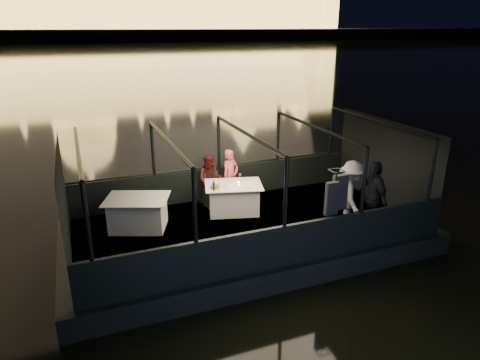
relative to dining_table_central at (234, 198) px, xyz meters
name	(u,v)px	position (x,y,z in m)	size (l,w,h in m)	color
river_water	(86,55)	(-0.01, 79.12, -0.89)	(500.00, 500.00, 0.00)	black
boat_hull	(246,244)	(-0.01, -0.88, -0.89)	(8.60, 4.40, 1.00)	black
boat_deck	(246,226)	(-0.01, -0.88, -0.41)	(8.00, 4.00, 0.04)	black
gunwale_port	(219,182)	(-0.01, 1.12, 0.06)	(8.00, 0.08, 0.90)	black
gunwale_starboard	(284,246)	(-0.01, -2.88, 0.06)	(8.00, 0.08, 0.90)	black
cabin_glass_port	(219,143)	(-0.01, 1.12, 1.21)	(8.00, 0.02, 1.40)	#99B2B2
cabin_glass_starboard	(286,193)	(-0.01, -2.88, 1.21)	(8.00, 0.02, 1.40)	#99B2B2
cabin_roof_glass	(246,134)	(-0.01, -0.88, 1.91)	(8.00, 4.00, 0.02)	#99B2B2
end_wall_fore	(64,206)	(-4.01, -0.88, 0.76)	(0.02, 4.00, 2.30)	black
end_wall_aft	(385,163)	(3.99, -0.88, 0.76)	(0.02, 4.00, 2.30)	black
canopy_ribs	(246,181)	(-0.01, -0.88, 0.76)	(8.00, 4.00, 2.30)	black
embankment	(72,36)	(-0.01, 209.12, 0.11)	(400.00, 140.00, 6.00)	#423D33
dining_table_central	(234,198)	(0.00, 0.00, 0.00)	(1.45, 1.05, 0.77)	white
dining_table_aft	(138,213)	(-2.46, -0.07, 0.00)	(1.46, 1.06, 0.78)	silver
chair_port_left	(213,190)	(-0.37, 0.58, 0.06)	(0.42, 0.42, 0.90)	black
chair_port_right	(233,187)	(0.20, 0.61, 0.06)	(0.40, 0.40, 0.85)	black
coat_stand	(333,211)	(1.28, -2.63, 0.51)	(0.52, 0.41, 1.86)	black
person_woman_coral	(231,176)	(0.18, 0.72, 0.36)	(0.53, 0.35, 1.47)	#DE5153
person_man_maroon	(210,178)	(-0.40, 0.72, 0.36)	(0.68, 0.53, 1.41)	#3B1110
passenger_stripe	(351,196)	(2.22, -1.93, 0.47)	(1.10, 0.62, 1.70)	silver
passenger_dark	(372,199)	(2.57, -2.27, 0.47)	(1.04, 0.44, 1.76)	black
wine_bottle	(214,185)	(-0.60, -0.22, 0.53)	(0.06, 0.06, 0.26)	#143717
bread_basket	(215,187)	(-0.53, -0.08, 0.42)	(0.21, 0.21, 0.08)	olive
amber_candle	(239,184)	(0.10, -0.10, 0.42)	(0.06, 0.06, 0.09)	#FCA43F
plate_near	(246,186)	(0.25, -0.27, 0.39)	(0.24, 0.24, 0.01)	silver
plate_far	(223,186)	(-0.28, 0.00, 0.39)	(0.25, 0.25, 0.02)	silver
wine_glass_white	(219,186)	(-0.48, -0.23, 0.48)	(0.07, 0.07, 0.20)	white
wine_glass_red	(240,178)	(0.24, 0.14, 0.48)	(0.07, 0.07, 0.21)	white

